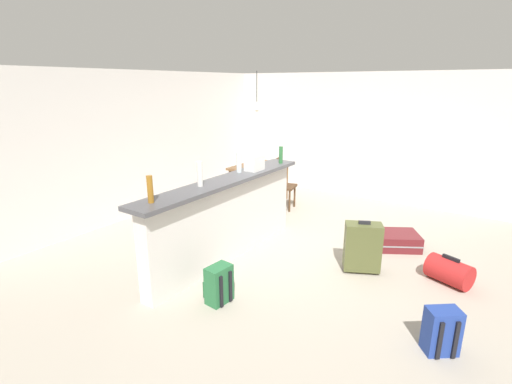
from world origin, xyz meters
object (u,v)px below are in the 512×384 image
(bottle_white, at_px, (200,174))
(backpack_blue, at_px, (441,331))
(dining_table, at_px, (259,170))
(duffel_bag_red, at_px, (449,271))
(bottle_amber, at_px, (150,189))
(bottle_green, at_px, (281,155))
(dining_chair_near_partition, at_px, (280,181))
(pendant_lamp, at_px, (257,106))
(suitcase_upright_olive, at_px, (362,247))
(bottle_clear, at_px, (239,162))
(suitcase_flat_maroon, at_px, (393,240))
(backpack_green, at_px, (219,285))
(grocery_bag, at_px, (254,163))

(bottle_white, xyz_separation_m, backpack_blue, (0.04, -2.73, -1.05))
(bottle_white, xyz_separation_m, dining_table, (2.77, 0.99, -0.61))
(dining_table, height_order, duffel_bag_red, dining_table)
(bottle_amber, xyz_separation_m, bottle_green, (2.45, -0.10, -0.01))
(bottle_white, relative_size, dining_chair_near_partition, 0.32)
(bottle_green, distance_m, dining_table, 1.66)
(bottle_amber, distance_m, backpack_blue, 3.02)
(dining_chair_near_partition, height_order, pendant_lamp, pendant_lamp)
(suitcase_upright_olive, bearing_deg, dining_chair_near_partition, 53.31)
(bottle_clear, distance_m, dining_chair_near_partition, 2.03)
(bottle_green, xyz_separation_m, pendant_lamp, (1.09, 1.18, 0.65))
(bottle_white, height_order, bottle_green, bottle_white)
(dining_table, bearing_deg, suitcase_flat_maroon, -104.36)
(suitcase_upright_olive, relative_size, duffel_bag_red, 1.20)
(bottle_green, bearing_deg, bottle_clear, 168.94)
(bottle_clear, relative_size, pendant_lamp, 0.37)
(dining_chair_near_partition, height_order, suitcase_upright_olive, dining_chair_near_partition)
(bottle_green, height_order, dining_chair_near_partition, bottle_green)
(pendant_lamp, relative_size, backpack_blue, 1.75)
(bottle_amber, distance_m, suitcase_flat_maroon, 3.52)
(bottle_white, bearing_deg, backpack_blue, -89.20)
(duffel_bag_red, bearing_deg, bottle_white, 117.90)
(suitcase_flat_maroon, distance_m, duffel_bag_red, 1.05)
(suitcase_flat_maroon, relative_size, backpack_green, 2.10)
(pendant_lamp, distance_m, suitcase_flat_maroon, 3.44)
(bottle_clear, bearing_deg, bottle_white, -176.70)
(grocery_bag, height_order, duffel_bag_red, grocery_bag)
(dining_table, bearing_deg, duffel_bag_red, -110.96)
(backpack_green, xyz_separation_m, backpack_blue, (0.48, -2.12, 0.00))
(bottle_green, distance_m, backpack_blue, 3.26)
(bottle_amber, xyz_separation_m, grocery_bag, (1.82, -0.04, -0.03))
(bottle_white, height_order, bottle_clear, bottle_white)
(backpack_green, relative_size, duffel_bag_red, 0.75)
(bottle_amber, bearing_deg, backpack_green, -62.14)
(bottle_white, distance_m, backpack_blue, 2.93)
(bottle_white, distance_m, suitcase_flat_maroon, 2.96)
(dining_table, distance_m, duffel_bag_red, 3.90)
(suitcase_flat_maroon, bearing_deg, dining_table, 75.64)
(backpack_green, bearing_deg, bottle_amber, 117.86)
(bottle_amber, bearing_deg, bottle_green, -2.39)
(bottle_white, height_order, pendant_lamp, pendant_lamp)
(suitcase_upright_olive, bearing_deg, pendant_lamp, 58.31)
(bottle_clear, xyz_separation_m, pendant_lamp, (1.94, 1.01, 0.64))
(backpack_green, xyz_separation_m, duffel_bag_red, (1.83, -2.00, -0.05))
(duffel_bag_red, bearing_deg, bottle_green, 83.16)
(grocery_bag, height_order, suitcase_flat_maroon, grocery_bag)
(bottle_green, xyz_separation_m, backpack_blue, (-1.65, -2.61, -1.03))
(grocery_bag, bearing_deg, suitcase_flat_maroon, -60.21)
(bottle_amber, height_order, dining_table, bottle_amber)
(bottle_clear, bearing_deg, backpack_green, -152.71)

